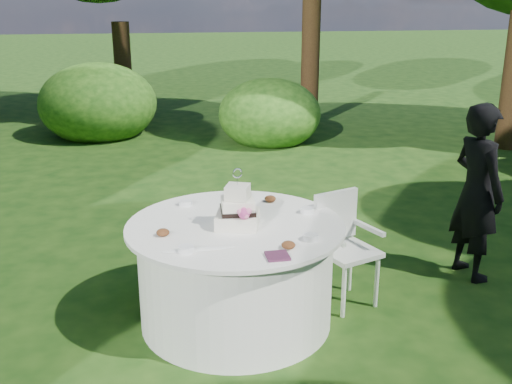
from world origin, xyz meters
TOP-DOWN VIEW (x-y plane):
  - ground at (0.00, 0.00)m, footprint 80.00×80.00m
  - napkins at (0.17, -0.62)m, footprint 0.14×0.14m
  - feather_plume at (-0.30, -0.42)m, footprint 0.48×0.07m
  - guest at (2.11, 0.40)m, footprint 0.45×0.60m
  - table at (0.00, 0.00)m, footprint 1.56×1.56m
  - cake at (0.01, -0.04)m, footprint 0.36×0.36m
  - chair at (0.87, 0.17)m, footprint 0.51×0.51m
  - votives at (0.08, -0.06)m, footprint 1.05×1.00m
  - petal_cups at (0.03, -0.06)m, footprint 0.95×1.02m

SIDE VIEW (x-z plane):
  - ground at x=0.00m, z-range 0.00..0.00m
  - table at x=0.00m, z-range 0.00..0.77m
  - chair at x=0.87m, z-range 0.08..0.96m
  - guest at x=2.11m, z-range 0.00..1.51m
  - feather_plume at x=-0.30m, z-range 0.77..0.78m
  - napkins at x=0.17m, z-range 0.77..0.79m
  - votives at x=0.08m, z-range 0.77..0.81m
  - petal_cups at x=0.03m, z-range 0.77..0.82m
  - cake at x=0.01m, z-range 0.67..1.09m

